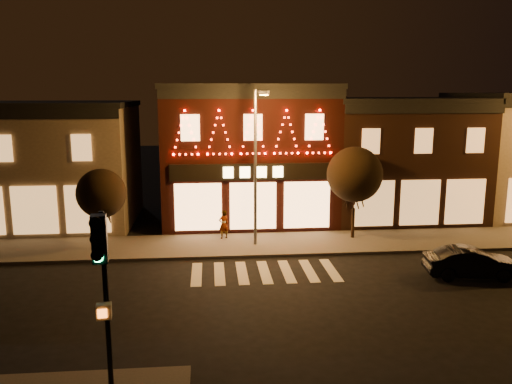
{
  "coord_description": "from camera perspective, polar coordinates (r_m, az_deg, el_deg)",
  "views": [
    {
      "loc": [
        -2.38,
        -17.74,
        7.88
      ],
      "look_at": [
        -0.38,
        4.0,
        3.64
      ],
      "focal_mm": 36.33,
      "sensor_mm": 36.0,
      "label": 1
    }
  ],
  "objects": [
    {
      "name": "tree_right",
      "position": [
        27.78,
        10.81,
        1.91
      ],
      "size": [
        2.93,
        2.93,
        4.9
      ],
      "rotation": [
        0.0,
        0.0,
        0.17
      ],
      "color": "black",
      "rests_on": "sidewalk_far"
    },
    {
      "name": "pedestrian",
      "position": [
        27.7,
        -3.58,
        -3.58
      ],
      "size": [
        0.66,
        0.57,
        1.53
      ],
      "primitive_type": "imported",
      "rotation": [
        0.0,
        0.0,
        3.57
      ],
      "color": "gray",
      "rests_on": "sidewalk_far"
    },
    {
      "name": "tree_left",
      "position": [
        26.43,
        -16.67,
        -0.15
      ],
      "size": [
        2.42,
        2.42,
        4.05
      ],
      "rotation": [
        0.0,
        0.0,
        -0.16
      ],
      "color": "black",
      "rests_on": "sidewalk_far"
    },
    {
      "name": "building_right_a",
      "position": [
        34.13,
        15.19,
        3.69
      ],
      "size": [
        9.2,
        8.28,
        7.5
      ],
      "color": "black",
      "rests_on": "ground"
    },
    {
      "name": "ground",
      "position": [
        19.56,
        2.24,
        -12.77
      ],
      "size": [
        120.0,
        120.0,
        0.0
      ],
      "primitive_type": "plane",
      "color": "black",
      "rests_on": "ground"
    },
    {
      "name": "dark_sedan",
      "position": [
        24.28,
        22.68,
        -7.21
      ],
      "size": [
        4.07,
        1.86,
        1.29
      ],
      "primitive_type": "imported",
      "rotation": [
        0.0,
        0.0,
        1.44
      ],
      "color": "black",
      "rests_on": "ground"
    },
    {
      "name": "building_pulp",
      "position": [
        32.02,
        -0.96,
        4.34
      ],
      "size": [
        10.2,
        8.34,
        8.3
      ],
      "color": "black",
      "rests_on": "ground"
    },
    {
      "name": "building_left",
      "position": [
        33.73,
        -23.59,
        2.9
      ],
      "size": [
        12.2,
        8.28,
        7.3
      ],
      "color": "#6D5F4D",
      "rests_on": "ground"
    },
    {
      "name": "streetlamp_mid",
      "position": [
        25.66,
        0.06,
        3.98
      ],
      "size": [
        0.61,
        1.8,
        7.83
      ],
      "rotation": [
        0.0,
        0.0,
        -0.17
      ],
      "color": "#59595E",
      "rests_on": "sidewalk_far"
    },
    {
      "name": "traffic_signal_near",
      "position": [
        12.83,
        -16.54,
        -8.63
      ],
      "size": [
        0.38,
        0.52,
        4.99
      ],
      "rotation": [
        0.0,
        0.0,
        0.11
      ],
      "color": "black",
      "rests_on": "sidewalk_near"
    },
    {
      "name": "sidewalk_far",
      "position": [
        27.25,
        4.24,
        -5.67
      ],
      "size": [
        44.0,
        4.0,
        0.15
      ],
      "primitive_type": "cube",
      "color": "#47423D",
      "rests_on": "ground"
    }
  ]
}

